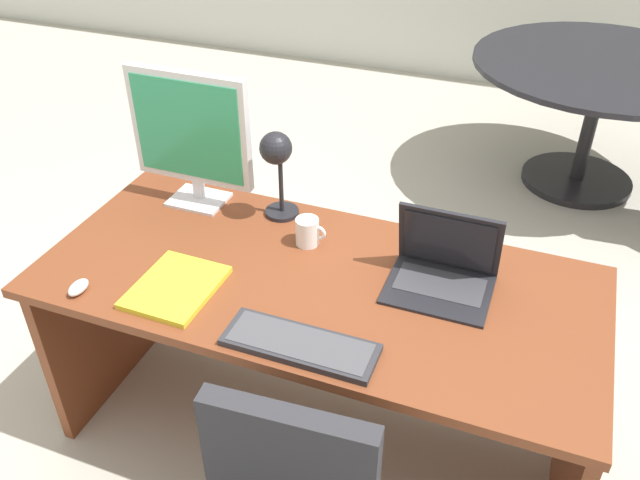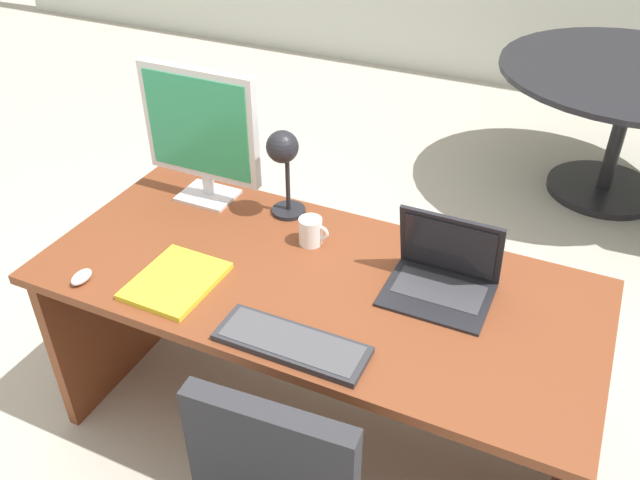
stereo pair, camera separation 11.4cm
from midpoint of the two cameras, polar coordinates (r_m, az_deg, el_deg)
ground at (r=3.66m, az=10.56°, el=0.82°), size 12.00×12.00×0.00m
desk at (r=2.24m, az=1.61°, el=-7.00°), size 1.75×0.79×0.75m
monitor at (r=2.35m, az=-8.88°, el=9.39°), size 0.44×0.16×0.49m
laptop at (r=2.03m, az=12.24°, el=-2.28°), size 0.31×0.26×0.24m
keyboard at (r=1.83m, az=-0.65°, el=-8.93°), size 0.43×0.15×0.02m
mouse at (r=2.15m, az=-18.41°, el=-3.07°), size 0.04×0.08×0.04m
desk_lamp at (r=2.23m, az=-1.70°, el=7.10°), size 0.12×0.15×0.33m
book at (r=2.07m, az=-10.77°, el=-3.52°), size 0.24×0.29×0.02m
coffee_mug at (r=2.19m, az=0.71°, el=0.73°), size 0.10×0.08×0.09m
meeting_table at (r=4.07m, az=25.67°, el=10.74°), size 1.42×1.42×0.76m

